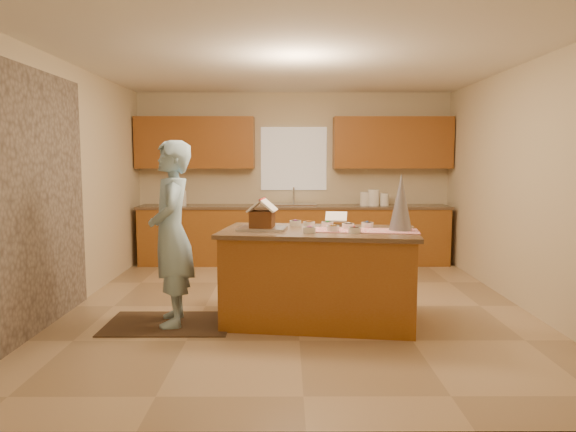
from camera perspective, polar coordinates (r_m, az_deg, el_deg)
The scene contains 28 objects.
floor at distance 6.03m, azimuth 0.97°, elevation -9.70°, with size 5.50×5.50×0.00m, color tan.
ceiling at distance 5.89m, azimuth 1.02°, elevation 16.45°, with size 5.50×5.50×0.00m, color silver.
wall_back at distance 8.55m, azimuth 0.62°, elevation 4.19°, with size 5.50×5.50×0.00m, color beige.
wall_front at distance 3.07m, azimuth 2.05°, elevation 0.52°, with size 5.50×5.50×0.00m, color beige.
wall_left at distance 6.28m, azimuth -22.51°, elevation 2.97°, with size 5.50×5.50×0.00m, color beige.
wall_right at distance 6.37m, azimuth 24.13°, elevation 2.94°, with size 5.50×5.50×0.00m, color beige.
stone_accent at distance 5.54m, azimuth -25.40°, elevation 1.44°, with size 2.50×2.50×0.00m, color gray.
window_curtain at distance 8.52m, azimuth 0.62°, elevation 6.20°, with size 1.05×0.03×1.00m, color white.
back_counter_base at distance 8.34m, azimuth 0.64°, elevation -2.15°, with size 4.80×0.60×0.88m, color brown.
back_counter_top at distance 8.28m, azimuth 0.64°, elevation 1.00°, with size 4.85×0.63×0.04m, color brown.
upper_cabinet_left at distance 8.49m, azimuth -9.98°, elevation 7.79°, with size 1.85×0.35×0.80m, color brown.
upper_cabinet_right at distance 8.54m, azimuth 11.20°, elevation 7.76°, with size 1.85×0.35×0.80m, color brown.
sink at distance 8.28m, azimuth 0.64°, elevation 0.93°, with size 0.70×0.45×0.12m, color silver.
faucet at distance 8.45m, azimuth 0.63°, elevation 2.19°, with size 0.03×0.03×0.28m, color silver.
island_base at distance 5.37m, azimuth 3.33°, elevation -6.74°, with size 1.85×0.92×0.90m, color brown.
island_top at distance 5.28m, azimuth 3.36°, elevation -1.74°, with size 1.93×1.01×0.04m, color brown.
table_runner at distance 5.26m, azimuth 8.38°, elevation -1.56°, with size 1.03×0.37×0.01m, color #B30C1D.
baking_tray at distance 5.30m, azimuth -2.79°, elevation -1.34°, with size 0.47×0.35×0.03m, color silver.
cookbook at distance 5.64m, azimuth 5.22°, elevation -0.08°, with size 0.23×0.02×0.18m, color white.
tinsel_tree at distance 5.30m, azimuth 12.09°, elevation 1.46°, with size 0.23×0.23×0.56m, color #B6B5C2.
rug at distance 5.53m, azimuth -12.76°, elevation -11.26°, with size 1.23×0.81×0.01m, color black.
boy at distance 5.32m, azimuth -12.47°, elevation -1.83°, with size 0.66×0.44×1.82m, color #94BDD2.
canister_a at distance 8.36m, azimuth 8.31°, elevation 1.85°, with size 0.15×0.15×0.21m, color white.
canister_b at distance 8.38m, azimuth 9.22°, elevation 1.98°, with size 0.17×0.17×0.25m, color white.
canister_c at distance 8.41m, azimuth 10.37°, elevation 1.78°, with size 0.14×0.14×0.19m, color white.
paper_towel at distance 8.43m, azimuth -11.29°, elevation 1.90°, with size 0.11×0.11×0.23m, color white.
gingerbread_house at distance 5.28m, azimuth -2.79°, elevation -0.05°, with size 0.32×0.32×0.29m.
candy_bowls at distance 5.34m, azimuth 4.59°, elevation -1.13°, with size 0.86×0.66×0.06m.
Camera 1 is at (-0.12, -5.80, 1.65)m, focal length 32.93 mm.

